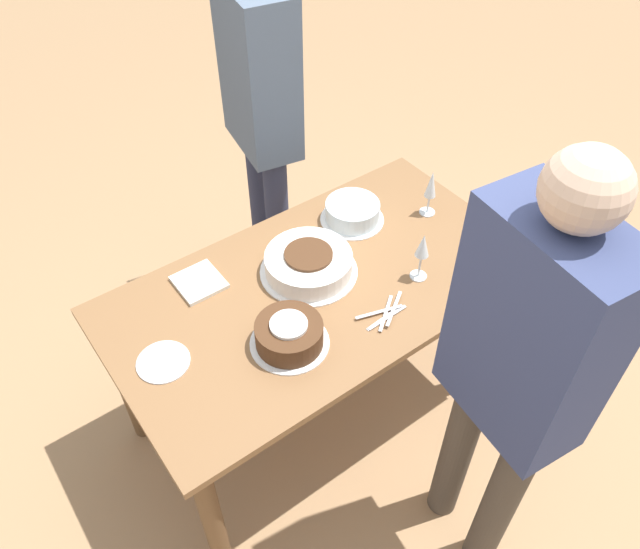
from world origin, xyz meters
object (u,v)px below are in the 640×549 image
Objects in this scene: cake_back_decorated at (352,212)px; person_cutting at (520,364)px; cake_front_chocolate at (289,334)px; wine_glass_far at (423,248)px; person_watching at (261,102)px; cake_center_white at (309,263)px; wine_glass_near at (431,186)px.

person_cutting is (-0.21, -0.97, 0.23)m from cake_back_decorated.
wine_glass_far is (0.55, -0.02, 0.09)m from cake_front_chocolate.
cake_front_chocolate is at bearing 36.44° from person_cutting.
cake_front_chocolate is at bearing -146.40° from cake_back_decorated.
person_cutting reaches higher than cake_front_chocolate.
cake_front_chocolate is 1.03× the size of cake_back_decorated.
wine_glass_far is 1.00m from person_watching.
cake_center_white is at bearing 43.63° from cake_front_chocolate.
person_watching reaches higher than wine_glass_far.
person_watching is at bearing 92.63° from cake_back_decorated.
wine_glass_near is at bearing 15.18° from cake_front_chocolate.
cake_front_chocolate is 0.73m from person_cutting.
person_watching reaches higher than cake_front_chocolate.
cake_front_chocolate reaches higher than cake_center_white.
person_watching is at bearing 91.35° from wine_glass_far.
cake_front_chocolate is 1.31× the size of wine_glass_near.
cake_center_white is at bearing 140.05° from wine_glass_far.
cake_front_chocolate is 1.13m from person_watching.
person_cutting is (-0.49, -0.83, 0.14)m from wine_glass_near.
person_cutting is at bearing -102.45° from cake_back_decorated.
person_cutting is at bearing -60.52° from cake_front_chocolate.
cake_back_decorated is 0.32m from wine_glass_near.
person_watching is (-0.30, 0.75, 0.13)m from wine_glass_near.
cake_front_chocolate is 0.86m from wine_glass_near.
cake_front_chocolate is (-0.25, -0.23, 0.00)m from cake_center_white.
wine_glass_far is (-0.28, -0.25, 0.01)m from wine_glass_near.
cake_front_chocolate reaches higher than cake_back_decorated.
cake_front_chocolate is at bearing 177.69° from wine_glass_far.
cake_front_chocolate is at bearing -18.27° from person_watching.
wine_glass_far is 0.12× the size of person_cutting.
wine_glass_near is (0.58, -0.01, 0.09)m from cake_center_white.
cake_center_white is 0.59m from wine_glass_near.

